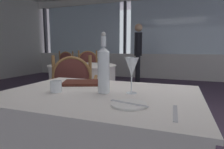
% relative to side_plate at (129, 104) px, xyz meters
% --- Properties ---
extents(ground_plane, '(15.36, 15.36, 0.00)m').
position_rel_side_plate_xyz_m(ground_plane, '(0.05, 1.32, -0.76)').
color(ground_plane, '#47384C').
extents(window_wall_far, '(11.05, 0.14, 2.92)m').
position_rel_side_plate_xyz_m(window_wall_far, '(0.05, 5.75, 0.41)').
color(window_wall_far, silver).
rests_on(window_wall_far, ground_plane).
extents(foreground_table, '(1.21, 0.87, 0.75)m').
position_rel_side_plate_xyz_m(foreground_table, '(-0.25, 0.20, -0.38)').
color(foreground_table, white).
rests_on(foreground_table, ground_plane).
extents(side_plate, '(0.17, 0.17, 0.01)m').
position_rel_side_plate_xyz_m(side_plate, '(0.00, 0.00, 0.00)').
color(side_plate, white).
rests_on(side_plate, foreground_table).
extents(butter_knife, '(0.20, 0.07, 0.00)m').
position_rel_side_plate_xyz_m(butter_knife, '(0.00, 0.00, 0.01)').
color(butter_knife, silver).
rests_on(butter_knife, foreground_table).
extents(dinner_fork, '(0.03, 0.21, 0.00)m').
position_rel_side_plate_xyz_m(dinner_fork, '(0.21, -0.04, -0.00)').
color(dinner_fork, silver).
rests_on(dinner_fork, foreground_table).
extents(water_bottle, '(0.07, 0.07, 0.37)m').
position_rel_side_plate_xyz_m(water_bottle, '(-0.21, 0.20, 0.15)').
color(water_bottle, white).
rests_on(water_bottle, foreground_table).
extents(wine_glass, '(0.09, 0.09, 0.22)m').
position_rel_side_plate_xyz_m(wine_glass, '(-0.05, 0.25, 0.15)').
color(wine_glass, white).
rests_on(wine_glass, foreground_table).
extents(water_tumbler, '(0.07, 0.07, 0.07)m').
position_rel_side_plate_xyz_m(water_tumbler, '(-0.50, 0.11, 0.03)').
color(water_tumbler, white).
rests_on(water_tumbler, foreground_table).
extents(menu_book, '(0.38, 0.32, 0.02)m').
position_rel_side_plate_xyz_m(menu_book, '(-0.46, 0.42, 0.01)').
color(menu_book, '#512319').
rests_on(menu_book, foreground_table).
extents(background_table_1, '(1.14, 1.14, 0.75)m').
position_rel_side_plate_xyz_m(background_table_1, '(-1.33, 1.95, -0.38)').
color(background_table_1, white).
rests_on(background_table_1, ground_plane).
extents(dining_chair_1_0, '(0.64, 0.60, 0.95)m').
position_rel_side_plate_xyz_m(dining_chair_1_0, '(-0.94, 1.03, -0.21)').
color(dining_chair_1_0, olive).
rests_on(dining_chair_1_0, ground_plane).
extents(dining_chair_1_1, '(0.64, 0.60, 0.99)m').
position_rel_side_plate_xyz_m(dining_chair_1_1, '(-1.72, 2.87, -0.19)').
color(dining_chair_1_1, olive).
rests_on(dining_chair_1_1, ground_plane).
extents(background_table_2, '(1.32, 1.32, 0.75)m').
position_rel_side_plate_xyz_m(background_table_2, '(-2.70, 4.62, -0.38)').
color(background_table_2, white).
rests_on(background_table_2, ground_plane).
extents(dining_chair_2_0, '(0.55, 0.49, 0.97)m').
position_rel_side_plate_xyz_m(dining_chair_2_0, '(-2.76, 5.71, -0.19)').
color(dining_chair_2_0, olive).
rests_on(dining_chair_2_0, ground_plane).
extents(dining_chair_2_1, '(0.55, 0.49, 0.96)m').
position_rel_side_plate_xyz_m(dining_chair_2_1, '(-2.64, 3.53, -0.19)').
color(dining_chair_2_1, olive).
rests_on(dining_chair_2_1, ground_plane).
extents(diner_person_0, '(0.27, 0.52, 1.70)m').
position_rel_side_plate_xyz_m(diner_person_0, '(-0.89, 4.33, 0.22)').
color(diner_person_0, black).
rests_on(diner_person_0, ground_plane).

